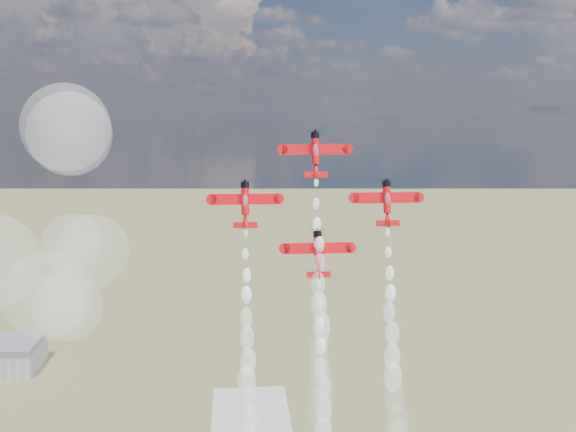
# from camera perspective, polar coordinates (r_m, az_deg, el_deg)

# --- Properties ---
(plane_lead) EXTENTS (13.91, 5.34, 9.75)m
(plane_lead) POSITION_cam_1_polar(r_m,az_deg,el_deg) (141.97, 2.34, 5.31)
(plane_lead) COLOR #BC090D
(plane_lead) RESTS_ON ground
(plane_left) EXTENTS (13.91, 5.34, 9.75)m
(plane_left) POSITION_cam_1_polar(r_m,az_deg,el_deg) (139.30, -3.65, 1.06)
(plane_left) COLOR #BC090D
(plane_left) RESTS_ON ground
(plane_right) EXTENTS (13.91, 5.34, 9.75)m
(plane_right) POSITION_cam_1_polar(r_m,az_deg,el_deg) (142.95, 8.38, 1.19)
(plane_right) COLOR #BC090D
(plane_right) RESTS_ON ground
(plane_slot) EXTENTS (13.91, 5.34, 9.75)m
(plane_slot) POSITION_cam_1_polar(r_m,az_deg,el_deg) (139.49, 2.55, -3.12)
(plane_slot) COLOR #BC090D
(plane_slot) RESTS_ON ground
(smoke_trail_lead) EXTENTS (5.64, 14.91, 47.97)m
(smoke_trail_lead) POSITION_cam_1_polar(r_m,az_deg,el_deg) (140.32, 2.72, -12.17)
(smoke_trail_lead) COLOR white
(smoke_trail_lead) RESTS_ON plane_lead
(smoke_trail_left) EXTENTS (5.57, 14.84, 48.13)m
(smoke_trail_left) POSITION_cam_1_polar(r_m,az_deg,el_deg) (140.62, -3.39, -16.59)
(smoke_trail_left) COLOR white
(smoke_trail_left) RESTS_ON plane_left
(smoke_trail_right) EXTENTS (5.23, 15.59, 48.16)m
(smoke_trail_right) POSITION_cam_1_polar(r_m,az_deg,el_deg) (144.27, 9.10, -16.06)
(smoke_trail_right) COLOR white
(smoke_trail_right) RESTS_ON plane_right
(drifted_smoke_cloud) EXTENTS (65.85, 35.75, 56.58)m
(drifted_smoke_cloud) POSITION_cam_1_polar(r_m,az_deg,el_deg) (155.05, -21.43, -0.83)
(drifted_smoke_cloud) COLOR white
(drifted_smoke_cloud) RESTS_ON ground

